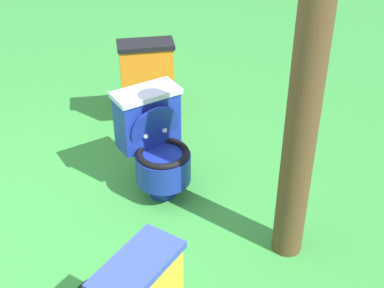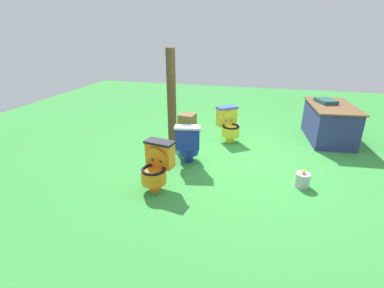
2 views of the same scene
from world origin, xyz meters
name	(u,v)px [view 1 (image 1 of 2)]	position (x,y,z in m)	size (l,w,h in m)	color
ground	(25,261)	(0.00, 0.00, 0.00)	(14.00, 14.00, 0.00)	green
toilet_orange	(146,78)	(1.35, -1.18, 0.37)	(0.56, 0.49, 0.73)	orange
toilet_blue	(156,144)	(0.39, -0.96, 0.37)	(0.56, 0.49, 0.73)	#192D9E
wooden_post	(303,112)	(-0.44, -1.52, 0.96)	(0.18, 0.18, 1.92)	brown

